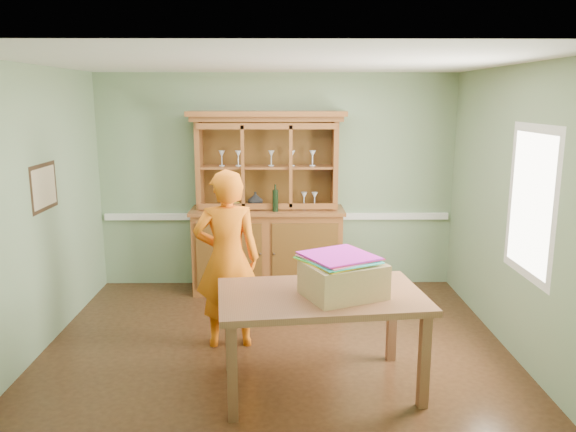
{
  "coord_description": "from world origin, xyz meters",
  "views": [
    {
      "loc": [
        0.06,
        -5.08,
        2.4
      ],
      "look_at": [
        0.12,
        0.4,
        1.24
      ],
      "focal_mm": 35.0,
      "sensor_mm": 36.0,
      "label": 1
    }
  ],
  "objects_px": {
    "china_hutch": "(267,229)",
    "person": "(227,259)",
    "dining_table": "(321,305)",
    "cardboard_box": "(343,279)"
  },
  "relations": [
    {
      "from": "person",
      "to": "cardboard_box",
      "type": "bearing_deg",
      "value": 131.65
    },
    {
      "from": "cardboard_box",
      "to": "person",
      "type": "distance_m",
      "value": 1.38
    },
    {
      "from": "cardboard_box",
      "to": "person",
      "type": "relative_size",
      "value": 0.34
    },
    {
      "from": "cardboard_box",
      "to": "china_hutch",
      "type": "bearing_deg",
      "value": 104.75
    },
    {
      "from": "dining_table",
      "to": "cardboard_box",
      "type": "distance_m",
      "value": 0.3
    },
    {
      "from": "dining_table",
      "to": "person",
      "type": "bearing_deg",
      "value": 128.02
    },
    {
      "from": "dining_table",
      "to": "person",
      "type": "distance_m",
      "value": 1.21
    },
    {
      "from": "china_hutch",
      "to": "person",
      "type": "relative_size",
      "value": 1.28
    },
    {
      "from": "china_hutch",
      "to": "person",
      "type": "bearing_deg",
      "value": -102.12
    },
    {
      "from": "dining_table",
      "to": "person",
      "type": "relative_size",
      "value": 1.01
    }
  ]
}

